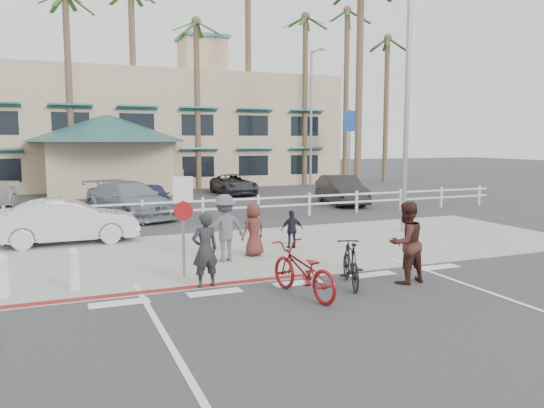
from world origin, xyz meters
name	(u,v)px	position (x,y,z in m)	size (l,w,h in m)	color
ground	(310,290)	(0.00, 0.00, 0.00)	(140.00, 140.00, 0.00)	#333335
bike_path	(358,318)	(0.00, -2.00, 0.00)	(12.00, 16.00, 0.01)	#333335
sidewalk_plaza	(243,251)	(0.00, 4.50, 0.01)	(22.00, 7.00, 0.01)	gray
cross_street	(207,230)	(0.00, 8.50, 0.00)	(40.00, 5.00, 0.01)	#333335
parking_lot	(159,202)	(0.00, 18.00, 0.00)	(50.00, 16.00, 0.01)	#333335
curb_red	(163,290)	(-3.00, 1.20, 0.01)	(7.00, 0.25, 0.02)	maroon
rail_fence	(205,209)	(0.50, 10.50, 0.50)	(29.40, 0.16, 1.00)	silver
building	(152,109)	(2.00, 31.00, 5.65)	(28.00, 16.00, 11.30)	#CBB18B
sign_post	(183,218)	(-2.30, 2.20, 1.45)	(0.50, 0.10, 2.90)	gray
bollard_0	(74,269)	(-4.80, 2.00, 0.47)	(0.26, 0.26, 0.95)	silver
bollard_1	(2,275)	(-6.20, 2.00, 0.47)	(0.26, 0.26, 0.95)	silver
streetlight_0	(407,106)	(6.50, 5.50, 4.50)	(0.60, 2.00, 9.00)	gray
streetlight_1	(311,119)	(12.00, 24.00, 4.75)	(0.60, 2.00, 9.50)	gray
info_sign	(349,147)	(14.00, 22.00, 2.80)	(1.20, 0.16, 5.60)	navy
palm_3	(69,79)	(-4.00, 25.00, 7.00)	(4.00, 4.00, 14.00)	#244C1D
palm_4	(133,75)	(0.00, 26.00, 7.50)	(4.00, 4.00, 15.00)	#244C1D
palm_5	(197,92)	(4.00, 25.00, 6.50)	(4.00, 4.00, 13.00)	#244C1D
palm_6	(248,66)	(8.00, 26.00, 8.50)	(4.00, 4.00, 17.00)	#244C1D
palm_7	(305,88)	(12.00, 25.00, 7.00)	(4.00, 4.00, 14.00)	#244C1D
palm_8	(346,85)	(16.00, 26.00, 7.50)	(4.00, 4.00, 15.00)	#244C1D
palm_9	(386,98)	(19.00, 25.00, 6.50)	(4.00, 4.00, 13.00)	#244C1D
palm_11	(359,73)	(11.00, 16.00, 7.00)	(4.00, 4.00, 14.00)	#244C1D
bike_red	(303,270)	(-0.35, -0.35, 0.57)	(0.75, 2.15, 1.13)	maroon
rider_red	(205,250)	(-2.06, 1.13, 0.86)	(0.62, 0.41, 1.71)	#242428
bike_black	(351,264)	(0.99, -0.05, 0.53)	(0.50, 1.75, 1.05)	black
rider_black	(406,243)	(2.31, -0.29, 0.95)	(0.92, 0.72, 1.90)	#3B1F18
pedestrian_a	(225,228)	(-0.89, 3.41, 0.92)	(1.19, 0.68, 1.84)	#53545C
pedestrian_child	(292,230)	(1.53, 4.30, 0.59)	(0.69, 0.29, 1.17)	black
pedestrian_b	(254,230)	(0.08, 3.75, 0.76)	(0.74, 0.48, 1.52)	#53271F
car_white_sedan	(67,221)	(-4.78, 7.75, 0.72)	(1.52, 4.34, 1.43)	silver
lot_car_1	(130,200)	(-2.18, 12.79, 0.77)	(2.15, 5.28, 1.53)	gray
lot_car_2	(152,197)	(-0.86, 15.02, 0.63)	(1.48, 3.69, 1.26)	#1E2A49
lot_car_3	(341,190)	(8.56, 13.56, 0.74)	(1.57, 4.51, 1.49)	black
lot_car_5	(234,184)	(5.00, 20.41, 0.61)	(2.03, 4.40, 1.22)	#2C2C33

